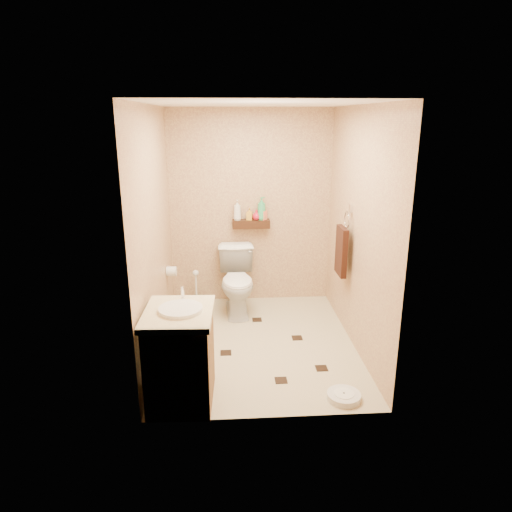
{
  "coord_description": "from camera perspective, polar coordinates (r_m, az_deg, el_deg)",
  "views": [
    {
      "loc": [
        -0.3,
        -4.32,
        2.28
      ],
      "look_at": [
        0.0,
        0.25,
        0.88
      ],
      "focal_mm": 32.0,
      "sensor_mm": 36.0,
      "label": 1
    }
  ],
  "objects": [
    {
      "name": "toilet",
      "position": [
        5.49,
        -2.33,
        -3.2
      ],
      "size": [
        0.46,
        0.78,
        0.78
      ],
      "primitive_type": "imported",
      "rotation": [
        0.0,
        0.0,
        0.04
      ],
      "color": "white",
      "rests_on": "ground"
    },
    {
      "name": "ground",
      "position": [
        4.9,
        0.19,
        -10.81
      ],
      "size": [
        2.5,
        2.5,
        0.0
      ],
      "primitive_type": "plane",
      "color": "#C1B38D",
      "rests_on": "ground"
    },
    {
      "name": "toilet_paper",
      "position": [
        5.29,
        -10.52,
        -1.88
      ],
      "size": [
        0.12,
        0.11,
        0.12
      ],
      "color": "silver",
      "rests_on": "wall_left"
    },
    {
      "name": "wall_front",
      "position": [
        3.27,
        1.73,
        -2.37
      ],
      "size": [
        2.0,
        0.04,
        2.4
      ],
      "primitive_type": "cube",
      "color": "tan",
      "rests_on": "ground"
    },
    {
      "name": "bottle_c",
      "position": [
        5.62,
        0.07,
        5.18
      ],
      "size": [
        0.14,
        0.14,
        0.13
      ],
      "primitive_type": "imported",
      "rotation": [
        0.0,
        0.0,
        0.87
      ],
      "color": "red",
      "rests_on": "wall_shelf"
    },
    {
      "name": "bottle_b",
      "position": [
        5.62,
        -0.83,
        5.28
      ],
      "size": [
        0.08,
        0.08,
        0.15
      ],
      "primitive_type": "imported",
      "rotation": [
        0.0,
        0.0,
        6.07
      ],
      "color": "gold",
      "rests_on": "wall_shelf"
    },
    {
      "name": "bathroom_scale",
      "position": [
        4.09,
        10.91,
        -16.82
      ],
      "size": [
        0.37,
        0.37,
        0.06
      ],
      "rotation": [
        0.0,
        0.0,
        -0.4
      ],
      "color": "silver",
      "rests_on": "ground"
    },
    {
      "name": "ceiling",
      "position": [
        4.33,
        0.22,
        18.51
      ],
      "size": [
        2.0,
        2.5,
        0.02
      ],
      "primitive_type": "cube",
      "color": "white",
      "rests_on": "wall_back"
    },
    {
      "name": "wall_left",
      "position": [
        4.51,
        -12.59,
        2.66
      ],
      "size": [
        0.04,
        2.5,
        2.4
      ],
      "primitive_type": "cube",
      "color": "tan",
      "rests_on": "ground"
    },
    {
      "name": "toilet_brush",
      "position": [
        5.81,
        -7.46,
        -4.59
      ],
      "size": [
        0.11,
        0.11,
        0.47
      ],
      "color": "#175C56",
      "rests_on": "ground"
    },
    {
      "name": "wall_right",
      "position": [
        4.64,
        12.63,
        3.06
      ],
      "size": [
        0.04,
        2.5,
        2.4
      ],
      "primitive_type": "cube",
      "color": "tan",
      "rests_on": "ground"
    },
    {
      "name": "wall_shelf",
      "position": [
        5.64,
        -0.63,
        4.04
      ],
      "size": [
        0.46,
        0.14,
        0.1
      ],
      "primitive_type": "cube",
      "color": "#361B0E",
      "rests_on": "wall_back"
    },
    {
      "name": "wall_back",
      "position": [
        5.69,
        -0.68,
        5.99
      ],
      "size": [
        2.0,
        0.04,
        2.4
      ],
      "primitive_type": "cube",
      "color": "tan",
      "rests_on": "ground"
    },
    {
      "name": "bottle_d",
      "position": [
        5.61,
        0.7,
        5.96
      ],
      "size": [
        0.15,
        0.15,
        0.28
      ],
      "primitive_type": "imported",
      "rotation": [
        0.0,
        0.0,
        2.06
      ],
      "color": "#349E61",
      "rests_on": "wall_shelf"
    },
    {
      "name": "bottle_e",
      "position": [
        5.63,
        0.89,
        5.39
      ],
      "size": [
        0.11,
        0.11,
        0.17
      ],
      "primitive_type": "imported",
      "rotation": [
        0.0,
        0.0,
        5.62
      ],
      "color": "#FA7553",
      "rests_on": "wall_shelf"
    },
    {
      "name": "bottle_a",
      "position": [
        5.6,
        -2.35,
        5.76
      ],
      "size": [
        0.11,
        0.11,
        0.25
      ],
      "primitive_type": "imported",
      "rotation": [
        0.0,
        0.0,
        0.14
      ],
      "color": "silver",
      "rests_on": "wall_shelf"
    },
    {
      "name": "vanity",
      "position": [
        3.88,
        -9.4,
        -12.08
      ],
      "size": [
        0.57,
        0.68,
        0.93
      ],
      "rotation": [
        0.0,
        0.0,
        -0.04
      ],
      "color": "brown",
      "rests_on": "ground"
    },
    {
      "name": "floor_accents",
      "position": [
        4.84,
        0.9,
        -11.11
      ],
      "size": [
        1.22,
        1.41,
        0.01
      ],
      "color": "black",
      "rests_on": "ground"
    },
    {
      "name": "towel_ring",
      "position": [
        4.92,
        10.67,
        0.88
      ],
      "size": [
        0.12,
        0.3,
        0.76
      ],
      "color": "silver",
      "rests_on": "wall_right"
    }
  ]
}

